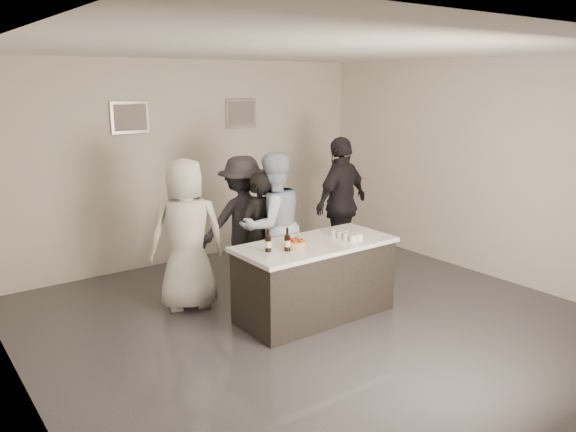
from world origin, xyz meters
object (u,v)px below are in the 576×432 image
(person_main_black, at_px, (258,235))
(cake, at_px, (295,245))
(person_main_blue, at_px, (272,225))
(person_guest_back, at_px, (243,222))
(beer_bottle_a, at_px, (268,240))
(person_guest_left, at_px, (187,235))
(bar_counter, at_px, (315,279))
(person_guest_right, at_px, (341,203))
(beer_bottle_b, at_px, (287,239))

(person_main_black, bearing_deg, cake, 63.47)
(person_main_blue, relative_size, person_guest_back, 1.05)
(beer_bottle_a, bearing_deg, person_guest_left, 111.08)
(cake, bearing_deg, bar_counter, 8.33)
(person_guest_left, distance_m, person_guest_right, 2.51)
(bar_counter, bearing_deg, beer_bottle_a, 178.07)
(beer_bottle_a, height_order, beer_bottle_b, same)
(beer_bottle_a, height_order, person_main_blue, person_main_blue)
(person_guest_right, relative_size, person_guest_back, 1.10)
(person_guest_left, bearing_deg, person_main_blue, -174.66)
(beer_bottle_a, bearing_deg, person_main_blue, 52.89)
(bar_counter, relative_size, person_guest_back, 1.06)
(beer_bottle_a, xyz_separation_m, beer_bottle_b, (0.18, -0.10, 0.00))
(cake, xyz_separation_m, person_guest_right, (1.77, 1.23, 0.03))
(person_main_black, height_order, person_guest_right, person_guest_right)
(person_guest_back, bearing_deg, bar_counter, 107.29)
(person_guest_left, bearing_deg, beer_bottle_a, 130.60)
(cake, relative_size, person_guest_left, 0.13)
(person_main_black, distance_m, person_guest_right, 1.64)
(beer_bottle_b, relative_size, person_guest_left, 0.14)
(person_guest_left, bearing_deg, cake, 141.77)
(person_main_blue, bearing_deg, cake, 71.27)
(person_guest_left, relative_size, person_guest_back, 1.04)
(person_main_black, relative_size, person_guest_left, 0.88)
(cake, relative_size, person_guest_right, 0.12)
(bar_counter, xyz_separation_m, person_main_black, (-0.17, 0.94, 0.35))
(bar_counter, distance_m, beer_bottle_a, 0.86)
(beer_bottle_a, bearing_deg, bar_counter, -1.93)
(person_main_black, height_order, person_main_blue, person_main_blue)
(cake, relative_size, person_main_blue, 0.12)
(beer_bottle_b, bearing_deg, person_guest_right, 33.59)
(bar_counter, distance_m, person_main_black, 1.02)
(bar_counter, height_order, person_main_blue, person_main_blue)
(beer_bottle_a, relative_size, person_guest_right, 0.13)
(beer_bottle_b, bearing_deg, person_main_blue, 64.36)
(cake, height_order, beer_bottle_a, beer_bottle_a)
(beer_bottle_b, relative_size, person_guest_back, 0.15)
(cake, xyz_separation_m, person_guest_back, (0.21, 1.41, -0.06))
(beer_bottle_b, xyz_separation_m, person_guest_left, (-0.60, 1.20, -0.11))
(cake, height_order, beer_bottle_b, beer_bottle_b)
(bar_counter, height_order, person_guest_left, person_guest_left)
(cake, relative_size, person_guest_back, 0.13)
(cake, bearing_deg, person_guest_back, 81.73)
(cake, bearing_deg, person_guest_left, 122.25)
(person_main_blue, distance_m, person_guest_back, 0.53)
(person_main_black, xyz_separation_m, person_guest_right, (1.61, 0.24, 0.16))
(beer_bottle_a, distance_m, person_guest_back, 1.45)
(beer_bottle_b, xyz_separation_m, person_guest_right, (1.90, 1.26, -0.07))
(person_guest_left, xyz_separation_m, person_guest_back, (0.94, 0.25, -0.04))
(person_main_black, bearing_deg, beer_bottle_b, 56.74)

